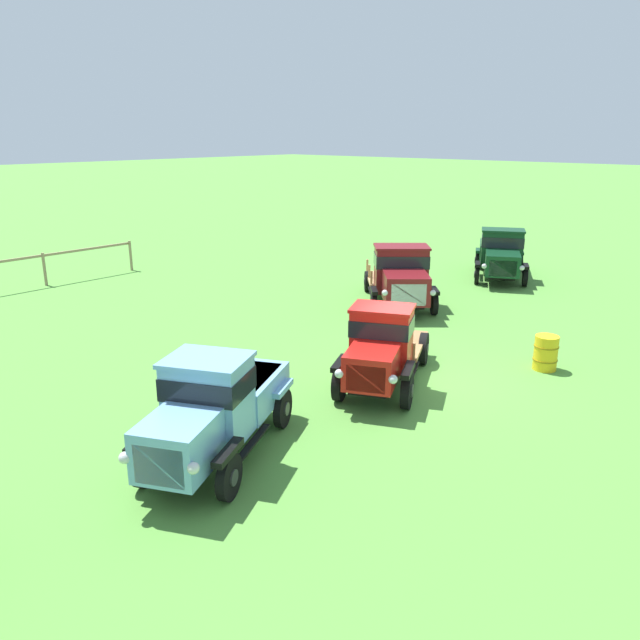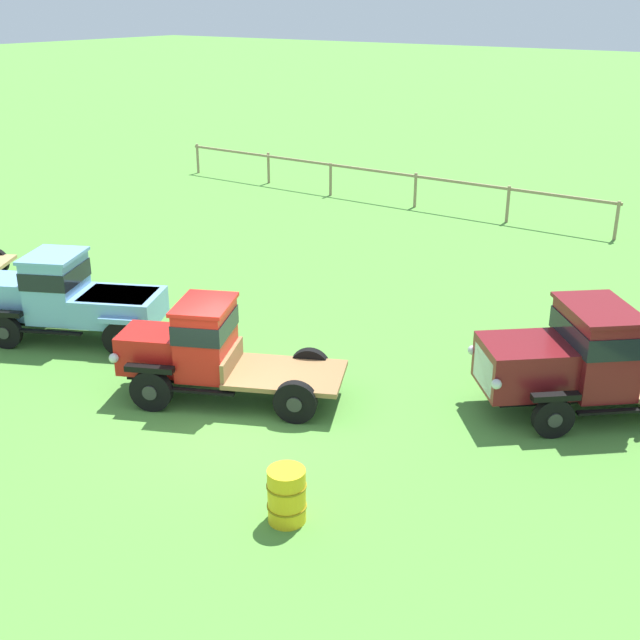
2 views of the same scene
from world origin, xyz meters
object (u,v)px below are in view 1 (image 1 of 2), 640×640
vintage_truck_far_side (401,277)px  vintage_truck_back_of_row (501,253)px  vintage_truck_midrow_center (381,348)px  vintage_truck_second_in_line (214,406)px  oil_drum_beside_row (546,353)px

vintage_truck_far_side → vintage_truck_back_of_row: 6.85m
vintage_truck_midrow_center → vintage_truck_far_side: 7.58m
vintage_truck_second_in_line → oil_drum_beside_row: bearing=-17.9°
oil_drum_beside_row → vintage_truck_second_in_line: bearing=162.1°
vintage_truck_midrow_center → oil_drum_beside_row: bearing=-31.9°
vintage_truck_second_in_line → vintage_truck_back_of_row: bearing=9.5°
vintage_truck_second_in_line → vintage_truck_midrow_center: vintage_truck_second_in_line is taller
vintage_truck_second_in_line → vintage_truck_midrow_center: bearing=-4.4°
vintage_truck_far_side → oil_drum_beside_row: bearing=-111.7°
vintage_truck_far_side → vintage_truck_second_in_line: bearing=-162.8°
vintage_truck_midrow_center → oil_drum_beside_row: (3.98, -2.48, -0.59)m
vintage_truck_midrow_center → vintage_truck_far_side: size_ratio=0.93×
vintage_truck_back_of_row → oil_drum_beside_row: (-9.37, -5.89, -0.59)m
vintage_truck_back_of_row → oil_drum_beside_row: vintage_truck_back_of_row is taller
vintage_truck_second_in_line → vintage_truck_back_of_row: vintage_truck_back_of_row is taller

